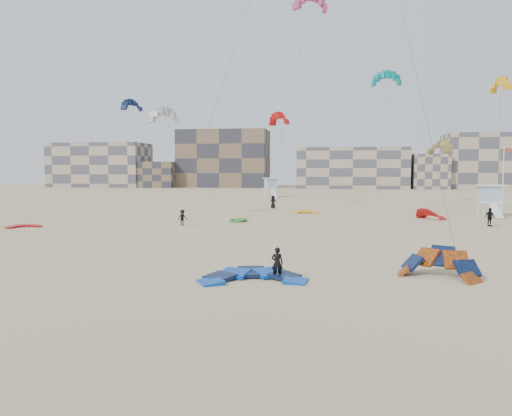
# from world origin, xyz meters

# --- Properties ---
(ground) EXTENTS (320.00, 320.00, 0.00)m
(ground) POSITION_xyz_m (0.00, 0.00, 0.00)
(ground) COLOR #D0BF8B
(ground) RESTS_ON ground
(kite_ground_blue) EXTENTS (5.82, 6.02, 1.32)m
(kite_ground_blue) POSITION_xyz_m (0.13, 1.91, 0.00)
(kite_ground_blue) COLOR blue
(kite_ground_blue) RESTS_ON ground
(kite_ground_orange) EXTENTS (5.43, 5.44, 4.08)m
(kite_ground_orange) POSITION_xyz_m (9.45, 3.95, 0.00)
(kite_ground_orange) COLOR #D45C12
(kite_ground_orange) RESTS_ON ground
(kite_ground_red) EXTENTS (4.13, 4.16, 0.57)m
(kite_ground_red) POSITION_xyz_m (-25.28, 21.35, 0.00)
(kite_ground_red) COLOR red
(kite_ground_red) RESTS_ON ground
(kite_ground_green) EXTENTS (3.66, 3.50, 0.99)m
(kite_ground_green) POSITION_xyz_m (-6.05, 30.09, 0.00)
(kite_ground_green) COLOR green
(kite_ground_green) RESTS_ON ground
(kite_ground_red_far) EXTENTS (5.26, 5.22, 3.63)m
(kite_ground_red_far) POSITION_xyz_m (15.04, 35.68, 0.00)
(kite_ground_red_far) COLOR red
(kite_ground_red_far) RESTS_ON ground
(kite_ground_yellow) EXTENTS (4.05, 4.23, 1.39)m
(kite_ground_yellow) POSITION_xyz_m (0.81, 40.60, 0.00)
(kite_ground_yellow) COLOR #F2AE1B
(kite_ground_yellow) RESTS_ON ground
(kitesurfer_main) EXTENTS (0.60, 0.40, 1.63)m
(kitesurfer_main) POSITION_xyz_m (1.30, 2.40, 0.82)
(kitesurfer_main) COLOR black
(kitesurfer_main) RESTS_ON ground
(kitesurfer_c) EXTENTS (1.15, 1.10, 1.57)m
(kitesurfer_c) POSITION_xyz_m (-10.67, 25.36, 0.79)
(kitesurfer_c) COLOR black
(kitesurfer_c) RESTS_ON ground
(kitesurfer_d) EXTENTS (0.95, 1.14, 1.83)m
(kitesurfer_d) POSITION_xyz_m (19.37, 28.92, 0.91)
(kitesurfer_d) COLOR black
(kitesurfer_d) RESTS_ON ground
(kitesurfer_e) EXTENTS (1.07, 0.91, 1.85)m
(kitesurfer_e) POSITION_xyz_m (-4.26, 48.52, 0.93)
(kitesurfer_e) COLOR black
(kitesurfer_e) RESTS_ON ground
(kite_fly_grey) EXTENTS (10.24, 5.65, 12.08)m
(kite_fly_grey) POSITION_xyz_m (-15.48, 34.25, 11.71)
(kite_fly_grey) COLOR silver
(kite_fly_grey) RESTS_ON ground
(kite_fly_pink) EXTENTS (8.97, 10.60, 26.24)m
(kite_fly_pink) POSITION_xyz_m (1.24, 40.91, 25.99)
(kite_fly_pink) COLOR #BF3D66
(kite_fly_pink) RESTS_ON ground
(kite_fly_olive) EXTENTS (4.60, 12.38, 8.42)m
(kite_fly_olive) POSITION_xyz_m (16.44, 38.20, 8.00)
(kite_fly_olive) COLOR olive
(kite_fly_olive) RESTS_ON ground
(kite_fly_yellow) EXTENTS (4.19, 4.73, 16.96)m
(kite_fly_yellow) POSITION_xyz_m (26.50, 50.45, 16.89)
(kite_fly_yellow) COLOR #F2AE1B
(kite_fly_yellow) RESTS_ON ground
(kite_fly_navy) EXTENTS (8.97, 6.16, 15.07)m
(kite_fly_navy) POSITION_xyz_m (-24.74, 47.09, 14.71)
(kite_fly_navy) COLOR #0F2247
(kite_fly_navy) RESTS_ON ground
(kite_fly_teal_b) EXTENTS (4.81, 7.55, 19.97)m
(kite_fly_teal_b) POSITION_xyz_m (12.23, 58.04, 19.43)
(kite_fly_teal_b) COLOR #01868E
(kite_fly_teal_b) RESTS_ON ground
(kite_fly_red) EXTENTS (5.37, 5.89, 13.82)m
(kite_fly_red) POSITION_xyz_m (-4.30, 56.57, 13.37)
(kite_fly_red) COLOR red
(kite_fly_red) RESTS_ON ground
(lifeguard_tower_near) EXTENTS (2.69, 5.14, 3.77)m
(lifeguard_tower_near) POSITION_xyz_m (22.70, 40.10, 1.87)
(lifeguard_tower_near) COLOR white
(lifeguard_tower_near) RESTS_ON ground
(lifeguard_tower_far) EXTENTS (3.58, 5.79, 3.91)m
(lifeguard_tower_far) POSITION_xyz_m (-8.08, 77.64, 1.94)
(lifeguard_tower_far) COLOR white
(lifeguard_tower_far) RESTS_ON ground
(flagpole) EXTENTS (0.67, 0.10, 8.29)m
(flagpole) POSITION_xyz_m (23.24, 37.59, 4.34)
(flagpole) COLOR white
(flagpole) RESTS_ON ground
(condo_west_a) EXTENTS (30.00, 15.00, 14.00)m
(condo_west_a) POSITION_xyz_m (-70.00, 130.00, 7.00)
(condo_west_a) COLOR tan
(condo_west_a) RESTS_ON ground
(condo_west_b) EXTENTS (28.00, 14.00, 18.00)m
(condo_west_b) POSITION_xyz_m (-30.00, 134.00, 9.00)
(condo_west_b) COLOR brown
(condo_west_b) RESTS_ON ground
(condo_mid) EXTENTS (32.00, 16.00, 12.00)m
(condo_mid) POSITION_xyz_m (10.00, 130.00, 6.00)
(condo_mid) COLOR tan
(condo_mid) RESTS_ON ground
(condo_east) EXTENTS (26.00, 14.00, 16.00)m
(condo_east) POSITION_xyz_m (50.00, 132.00, 8.00)
(condo_east) COLOR tan
(condo_east) RESTS_ON ground
(condo_fill_left) EXTENTS (12.00, 10.00, 8.00)m
(condo_fill_left) POSITION_xyz_m (-50.00, 128.00, 4.00)
(condo_fill_left) COLOR brown
(condo_fill_left) RESTS_ON ground
(condo_fill_right) EXTENTS (10.00, 10.00, 10.00)m
(condo_fill_right) POSITION_xyz_m (32.00, 128.00, 5.00)
(condo_fill_right) COLOR tan
(condo_fill_right) RESTS_ON ground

